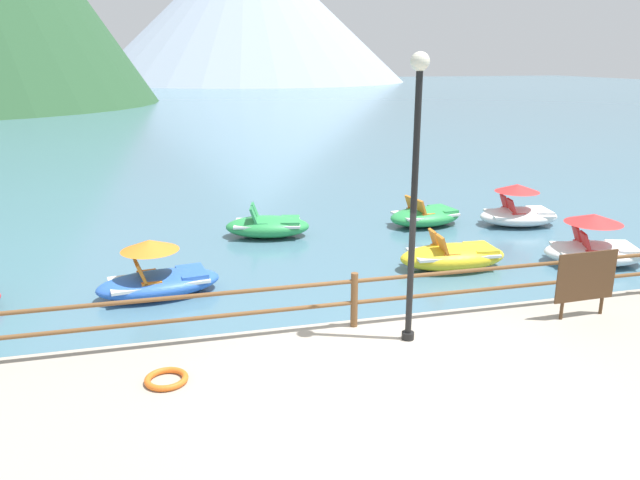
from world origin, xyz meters
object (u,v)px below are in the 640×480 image
at_px(pedal_boat_0, 453,256).
at_px(pedal_boat_4, 425,216).
at_px(life_ring, 166,379).
at_px(pedal_boat_5, 519,211).
at_px(lamp_post, 415,176).
at_px(pedal_boat_2, 268,226).
at_px(pedal_boat_6, 595,247).
at_px(sign_board, 586,277).
at_px(pedal_boat_1, 158,277).

bearing_deg(pedal_boat_0, pedal_boat_4, 75.67).
height_order(life_ring, pedal_boat_5, pedal_boat_5).
bearing_deg(life_ring, lamp_post, 6.52).
bearing_deg(pedal_boat_5, pedal_boat_2, 174.92).
xyz_separation_m(pedal_boat_0, pedal_boat_6, (3.44, -0.51, 0.11)).
distance_m(sign_board, pedal_boat_0, 4.07).
xyz_separation_m(pedal_boat_0, pedal_boat_5, (3.60, 3.07, 0.11)).
relative_size(lamp_post, pedal_boat_0, 1.71).
xyz_separation_m(sign_board, pedal_boat_6, (2.95, 3.45, -0.72)).
xyz_separation_m(pedal_boat_0, pedal_boat_1, (-6.68, -0.01, 0.08)).
bearing_deg(lamp_post, pedal_boat_0, 55.32).
distance_m(life_ring, pedal_boat_1, 4.46).
relative_size(life_ring, pedal_boat_5, 0.25).
relative_size(pedal_boat_0, pedal_boat_4, 1.08).
height_order(lamp_post, pedal_boat_6, lamp_post).
relative_size(pedal_boat_4, pedal_boat_5, 0.97).
bearing_deg(lamp_post, life_ring, -173.48).
relative_size(lamp_post, life_ring, 7.29).
distance_m(pedal_boat_1, pedal_boat_5, 10.73).
bearing_deg(sign_board, life_ring, -175.86).
relative_size(sign_board, pedal_boat_6, 0.45).
height_order(life_ring, pedal_boat_2, pedal_boat_2).
height_order(pedal_boat_1, pedal_boat_5, pedal_boat_5).
distance_m(pedal_boat_0, pedal_boat_5, 4.73).
relative_size(sign_board, pedal_boat_1, 0.45).
relative_size(pedal_boat_1, pedal_boat_2, 1.07).
bearing_deg(life_ring, sign_board, 4.14).
height_order(lamp_post, sign_board, lamp_post).
distance_m(pedal_boat_0, pedal_boat_4, 3.87).
distance_m(lamp_post, pedal_boat_6, 7.63).
bearing_deg(pedal_boat_2, pedal_boat_1, -128.29).
xyz_separation_m(pedal_boat_0, pedal_boat_4, (0.96, 3.75, -0.02)).
bearing_deg(pedal_boat_4, pedal_boat_2, -179.60).
distance_m(pedal_boat_0, pedal_boat_2, 5.27).
height_order(pedal_boat_2, pedal_boat_4, pedal_boat_2).
bearing_deg(lamp_post, pedal_boat_5, 48.00).
relative_size(pedal_boat_2, pedal_boat_5, 1.01).
height_order(lamp_post, pedal_boat_1, lamp_post).
height_order(pedal_boat_5, pedal_boat_6, pedal_boat_5).
bearing_deg(life_ring, pedal_boat_6, 21.55).
xyz_separation_m(pedal_boat_0, pedal_boat_2, (-3.74, 3.72, -0.00)).
relative_size(sign_board, pedal_boat_2, 0.48).
height_order(pedal_boat_2, pedal_boat_6, pedal_boat_6).
distance_m(pedal_boat_1, pedal_boat_6, 10.13).
bearing_deg(pedal_boat_1, pedal_boat_2, 51.71).
xyz_separation_m(lamp_post, pedal_boat_4, (3.75, 7.78, -2.78)).
distance_m(pedal_boat_0, pedal_boat_6, 3.48).
bearing_deg(pedal_boat_1, pedal_boat_6, -2.80).
height_order(sign_board, pedal_boat_0, sign_board).
bearing_deg(pedal_boat_5, pedal_boat_0, -139.59).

